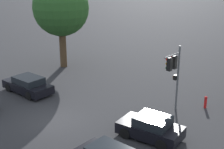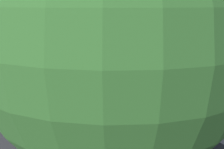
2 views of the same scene
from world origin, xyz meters
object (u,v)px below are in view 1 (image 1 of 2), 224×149
Objects in this scene: crossing_car_2 at (28,85)px; fire_hydrant at (206,102)px; street_tree at (61,8)px; crossing_car_1 at (151,128)px; traffic_signal at (174,68)px.

crossing_car_2 is 14.11m from fire_hydrant.
street_tree is 2.25× the size of crossing_car_1.
street_tree is 1.87× the size of traffic_signal.
crossing_car_1 is 0.85× the size of crossing_car_2.
traffic_signal is at bearing -83.45° from crossing_car_1.
fire_hydrant is (15.75, -1.10, -5.53)m from street_tree.
street_tree is 9.64× the size of fire_hydrant.
crossing_car_1 is at bearing 104.96° from traffic_signal.
traffic_signal is (14.01, -3.17, -2.77)m from street_tree.
fire_hydrant is at bearing -124.98° from traffic_signal.
fire_hydrant is (1.04, 6.18, -0.19)m from crossing_car_1.
street_tree is 9.28m from crossing_car_2.
street_tree is 16.73m from fire_hydrant.
street_tree is at bearing -29.55° from crossing_car_1.
traffic_signal reaches higher than crossing_car_2.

